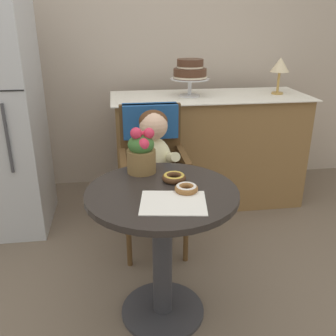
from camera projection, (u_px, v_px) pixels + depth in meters
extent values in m
plane|color=#6B5B4C|center=(163.00, 311.00, 2.00)|extent=(8.00, 8.00, 0.00)
cube|color=#B2A393|center=(134.00, 33.00, 3.20)|extent=(4.80, 0.10, 2.70)
cylinder|color=#282321|center=(162.00, 193.00, 1.74)|extent=(0.72, 0.72, 0.03)
cylinder|color=#333338|center=(162.00, 258.00, 1.87)|extent=(0.10, 0.10, 0.69)
cylinder|color=#333338|center=(163.00, 310.00, 2.00)|extent=(0.44, 0.44, 0.02)
cube|color=brown|center=(154.00, 184.00, 2.39)|extent=(0.42, 0.42, 0.04)
cube|color=brown|center=(150.00, 138.00, 2.48)|extent=(0.40, 0.04, 0.46)
cube|color=brown|center=(124.00, 170.00, 2.33)|extent=(0.04, 0.38, 0.18)
cube|color=brown|center=(183.00, 167.00, 2.38)|extent=(0.04, 0.38, 0.18)
cube|color=#1E4C8C|center=(150.00, 121.00, 2.43)|extent=(0.36, 0.11, 0.22)
cylinder|color=brown|center=(129.00, 234.00, 2.30)|extent=(0.03, 0.03, 0.45)
cylinder|color=brown|center=(186.00, 230.00, 2.34)|extent=(0.03, 0.03, 0.45)
cylinder|color=brown|center=(126.00, 207.00, 2.63)|extent=(0.03, 0.03, 0.45)
cylinder|color=brown|center=(177.00, 204.00, 2.68)|extent=(0.03, 0.03, 0.45)
ellipsoid|color=beige|center=(154.00, 161.00, 2.31)|extent=(0.22, 0.16, 0.30)
sphere|color=#E0B293|center=(154.00, 126.00, 2.22)|extent=(0.17, 0.17, 0.17)
ellipsoid|color=#4C2D19|center=(153.00, 121.00, 2.23)|extent=(0.17, 0.17, 0.14)
cylinder|color=beige|center=(139.00, 159.00, 2.20)|extent=(0.08, 0.23, 0.13)
sphere|color=#E0B293|center=(142.00, 174.00, 2.16)|extent=(0.06, 0.06, 0.06)
cylinder|color=beige|center=(171.00, 157.00, 2.23)|extent=(0.08, 0.23, 0.13)
sphere|color=#E0B293|center=(171.00, 173.00, 2.18)|extent=(0.06, 0.06, 0.06)
cylinder|color=#3F4760|center=(147.00, 182.00, 2.27)|extent=(0.09, 0.22, 0.09)
cylinder|color=#3F4760|center=(149.00, 216.00, 2.23)|extent=(0.08, 0.08, 0.26)
cylinder|color=#3F4760|center=(164.00, 181.00, 2.29)|extent=(0.09, 0.22, 0.09)
cylinder|color=#3F4760|center=(167.00, 214.00, 2.25)|extent=(0.08, 0.08, 0.26)
cube|color=white|center=(173.00, 203.00, 1.61)|extent=(0.32, 0.27, 0.00)
torus|color=#4C2D19|center=(174.00, 178.00, 1.83)|extent=(0.12, 0.12, 0.03)
torus|color=gold|center=(174.00, 176.00, 1.83)|extent=(0.10, 0.10, 0.02)
torus|color=#936033|center=(186.00, 189.00, 1.71)|extent=(0.11, 0.11, 0.03)
torus|color=white|center=(186.00, 187.00, 1.71)|extent=(0.10, 0.10, 0.02)
cylinder|color=brown|center=(141.00, 161.00, 1.92)|extent=(0.15, 0.15, 0.12)
ellipsoid|color=#38662D|center=(141.00, 144.00, 1.89)|extent=(0.14, 0.13, 0.10)
sphere|color=#D82D4C|center=(149.00, 133.00, 1.87)|extent=(0.06, 0.06, 0.06)
sphere|color=#D82D4C|center=(143.00, 136.00, 1.91)|extent=(0.05, 0.05, 0.05)
sphere|color=#D82D4C|center=(137.00, 135.00, 1.88)|extent=(0.05, 0.05, 0.05)
sphere|color=#D82D4C|center=(136.00, 133.00, 1.85)|extent=(0.06, 0.06, 0.06)
sphere|color=#D82D4C|center=(143.00, 145.00, 1.85)|extent=(0.07, 0.07, 0.07)
cube|color=olive|center=(208.00, 150.00, 3.10)|extent=(1.50, 0.56, 0.90)
cube|color=white|center=(210.00, 96.00, 2.93)|extent=(1.56, 0.62, 0.01)
cylinder|color=silver|center=(189.00, 96.00, 2.91)|extent=(0.16, 0.16, 0.01)
cylinder|color=silver|center=(190.00, 87.00, 2.88)|extent=(0.03, 0.03, 0.12)
cylinder|color=silver|center=(190.00, 79.00, 2.86)|extent=(0.30, 0.30, 0.01)
cylinder|color=#4C2D1E|center=(190.00, 73.00, 2.85)|extent=(0.25, 0.25, 0.08)
cylinder|color=beige|center=(190.00, 77.00, 2.86)|extent=(0.26, 0.26, 0.01)
cylinder|color=#4C2D1E|center=(190.00, 64.00, 2.82)|extent=(0.20, 0.20, 0.07)
cylinder|color=beige|center=(190.00, 67.00, 2.83)|extent=(0.21, 0.21, 0.01)
cylinder|color=#B28C47|center=(277.00, 93.00, 2.99)|extent=(0.09, 0.09, 0.01)
cylinder|color=#B28C47|center=(278.00, 82.00, 2.96)|extent=(0.02, 0.02, 0.16)
cone|color=beige|center=(280.00, 65.00, 2.91)|extent=(0.15, 0.15, 0.11)
cylinder|color=#3F3F44|center=(8.00, 139.00, 2.32)|extent=(0.02, 0.02, 0.45)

